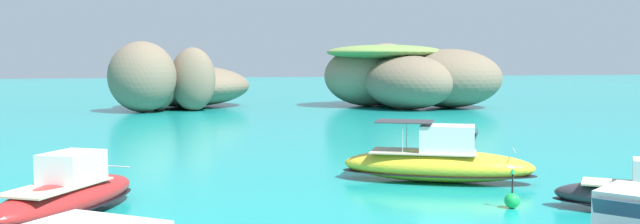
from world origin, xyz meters
TOP-DOWN VIEW (x-y plane):
  - islet_large at (22.22, 59.22)m, footprint 23.75×22.95m
  - islet_small at (-3.71, 63.05)m, footprint 20.49×22.62m
  - motorboat_red at (-10.40, 10.49)m, footprint 5.73×7.52m
  - motorboat_yellow at (4.88, 13.20)m, footprint 8.76×6.29m
  - channel_buoy at (5.13, 7.52)m, footprint 0.56×0.56m

SIDE VIEW (x-z plane):
  - channel_buoy at x=5.13m, z-range -0.40..1.08m
  - motorboat_red at x=-10.40m, z-range -0.36..1.83m
  - motorboat_yellow at x=4.88m, z-range -0.49..2.19m
  - islet_small at x=-3.71m, z-range -0.84..6.53m
  - islet_large at x=22.22m, z-range -0.06..7.45m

